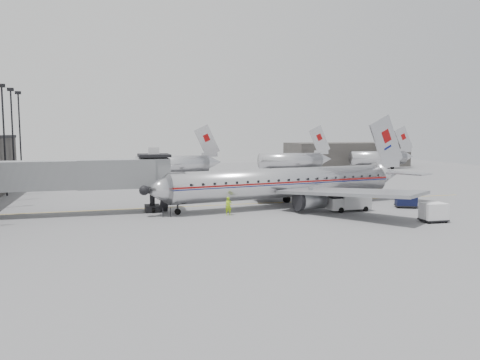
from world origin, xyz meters
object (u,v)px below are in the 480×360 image
(service_van, at_px, (349,200))
(baggage_cart_white, at_px, (434,212))
(baggage_cart_navy, at_px, (406,199))
(airliner, at_px, (289,183))
(ramp_worker, at_px, (228,206))

(service_van, relative_size, baggage_cart_white, 1.94)
(baggage_cart_white, bearing_deg, baggage_cart_navy, 74.37)
(airliner, bearing_deg, baggage_cart_white, -62.33)
(baggage_cart_navy, height_order, baggage_cart_white, baggage_cart_navy)
(baggage_cart_navy, xyz_separation_m, baggage_cart_white, (-2.73, -8.28, -0.01))
(baggage_cart_white, bearing_deg, airliner, 129.90)
(baggage_cart_navy, distance_m, ramp_worker, 21.16)
(baggage_cart_navy, bearing_deg, service_van, -153.88)
(baggage_cart_white, height_order, ramp_worker, ramp_worker)
(airliner, height_order, baggage_cart_white, airliner)
(service_van, bearing_deg, baggage_cart_white, -58.72)
(baggage_cart_navy, xyz_separation_m, ramp_worker, (-21.15, 0.73, -0.02))
(airliner, xyz_separation_m, baggage_cart_white, (9.97, -13.08, -1.80))
(baggage_cart_white, xyz_separation_m, ramp_worker, (-18.42, 9.01, -0.01))
(service_van, distance_m, baggage_cart_navy, 7.54)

